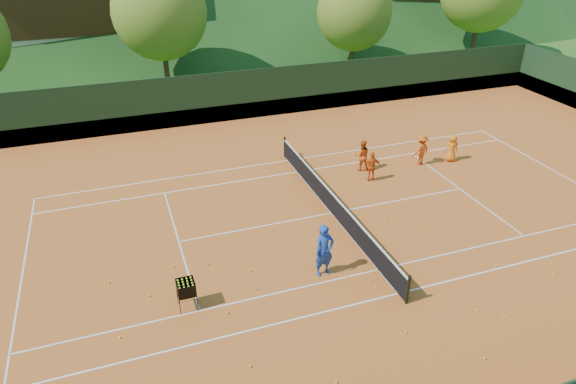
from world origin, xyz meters
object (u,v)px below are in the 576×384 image
object	(u,v)px
student_d	(421,150)
tennis_net	(332,203)
student_b	(372,167)
student_c	(452,148)
ball_hopper	(186,288)
coach	(324,251)
student_a	(362,155)

from	to	relation	value
student_d	tennis_net	bearing A→B (deg)	9.72
student_b	student_c	xyz separation A→B (m)	(4.81, 0.59, -0.02)
student_c	student_d	distance (m)	1.70
student_b	ball_hopper	size ratio (longest dim) A/B	1.44
coach	student_a	distance (m)	8.54
student_a	tennis_net	xyz separation A→B (m)	(-3.02, -3.30, -0.27)
coach	student_a	xyz separation A→B (m)	(4.95, 6.96, -0.20)
ball_hopper	tennis_net	bearing A→B (deg)	29.54
student_a	ball_hopper	world-z (taller)	student_a
coach	student_a	bearing A→B (deg)	47.01
tennis_net	student_b	bearing A→B (deg)	35.74
coach	student_c	distance (m)	11.59
coach	ball_hopper	distance (m)	4.77
student_d	coach	bearing A→B (deg)	23.56
student_a	ball_hopper	distance (m)	12.03
student_c	tennis_net	size ratio (longest dim) A/B	0.12
student_b	tennis_net	distance (m)	3.63
ball_hopper	student_b	bearing A→B (deg)	31.52
student_b	student_d	bearing A→B (deg)	-154.55
coach	tennis_net	distance (m)	4.17
student_d	ball_hopper	bearing A→B (deg)	11.87
student_b	student_c	bearing A→B (deg)	-161.50
student_a	student_c	size ratio (longest dim) A/B	1.10
student_a	student_d	xyz separation A→B (m)	(3.04, -0.40, 0.01)
student_b	student_d	world-z (taller)	student_d
ball_hopper	student_a	bearing A→B (deg)	36.12
coach	student_d	distance (m)	10.34
student_c	student_d	xyz separation A→B (m)	(-1.68, 0.18, 0.08)
student_d	student_a	bearing A→B (deg)	-23.37
student_d	tennis_net	size ratio (longest dim) A/B	0.13
student_c	student_d	world-z (taller)	student_d
student_a	tennis_net	size ratio (longest dim) A/B	0.13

